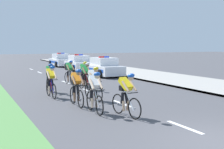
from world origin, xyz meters
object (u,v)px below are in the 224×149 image
object	(u,v)px
cyclist_ninth	(70,72)
cyclist_seventh	(84,74)
cyclist_second	(95,92)
cyclist_eighth	(50,77)
cyclist_fourth	(93,83)
cyclist_third	(77,87)
cyclist_lead	(126,94)
cyclist_fifth	(51,81)
police_car_second	(78,63)
police_car_nearest	(103,68)
police_car_third	(61,61)
cyclist_sixth	(85,76)

from	to	relation	value
cyclist_ninth	cyclist_seventh	bearing A→B (deg)	-76.31
cyclist_second	cyclist_eighth	xyz separation A→B (m)	(-0.27, 5.45, 0.00)
cyclist_fourth	cyclist_eighth	xyz separation A→B (m)	(-1.18, 3.14, 0.00)
cyclist_fourth	cyclist_third	bearing A→B (deg)	-141.87
cyclist_ninth	cyclist_lead	bearing A→B (deg)	-95.46
cyclist_fifth	cyclist_seventh	xyz separation A→B (m)	(2.63, 2.60, 0.00)
cyclist_seventh	police_car_second	size ratio (longest dim) A/B	0.39
cyclist_fourth	cyclist_ninth	bearing A→B (deg)	82.74
cyclist_fourth	cyclist_eighth	size ratio (longest dim) A/B	1.00
cyclist_fifth	cyclist_ninth	xyz separation A→B (m)	(2.25, 4.15, 0.00)
police_car_nearest	police_car_third	size ratio (longest dim) A/B	1.00
cyclist_seventh	police_car_third	world-z (taller)	police_car_third
cyclist_third	cyclist_eighth	xyz separation A→B (m)	(-0.08, 4.00, 0.00)
cyclist_fourth	cyclist_seventh	bearing A→B (deg)	75.11
cyclist_seventh	cyclist_ninth	distance (m)	1.59
cyclist_sixth	cyclist_lead	bearing A→B (deg)	-98.40
police_car_nearest	police_car_third	world-z (taller)	same
cyclist_second	police_car_second	bearing A→B (deg)	72.19
cyclist_seventh	cyclist_eighth	world-z (taller)	same
police_car_third	cyclist_fourth	bearing A→B (deg)	-102.46
cyclist_ninth	cyclist_fourth	bearing A→B (deg)	-97.26
cyclist_third	cyclist_seventh	world-z (taller)	same
cyclist_second	police_car_third	size ratio (longest dim) A/B	0.39
cyclist_second	police_car_third	world-z (taller)	police_car_third
cyclist_seventh	cyclist_fifth	bearing A→B (deg)	-135.25
cyclist_second	cyclist_seventh	xyz separation A→B (m)	(2.01, 6.45, 0.00)
cyclist_seventh	cyclist_ninth	size ratio (longest dim) A/B	1.00
cyclist_fourth	cyclist_fifth	bearing A→B (deg)	134.69
cyclist_seventh	police_car_nearest	world-z (taller)	police_car_nearest
cyclist_fourth	cyclist_eighth	bearing A→B (deg)	110.56
cyclist_seventh	police_car_third	bearing A→B (deg)	78.13
cyclist_sixth	cyclist_second	bearing A→B (deg)	-107.58
cyclist_fourth	police_car_third	bearing A→B (deg)	77.54
cyclist_lead	cyclist_fifth	world-z (taller)	same
police_car_nearest	cyclist_third	bearing A→B (deg)	-119.74
police_car_nearest	police_car_second	bearing A→B (deg)	90.01
cyclist_ninth	police_car_nearest	distance (m)	5.48
cyclist_seventh	police_car_second	bearing A→B (deg)	71.90
cyclist_lead	police_car_third	size ratio (longest dim) A/B	0.39
cyclist_eighth	cyclist_ninth	world-z (taller)	same
cyclist_third	cyclist_eighth	distance (m)	4.00
cyclist_second	cyclist_eighth	world-z (taller)	same
cyclist_lead	cyclist_eighth	world-z (taller)	same
cyclist_seventh	police_car_third	xyz separation A→B (m)	(3.66, 17.43, -0.11)
cyclist_lead	police_car_nearest	world-z (taller)	police_car_nearest
cyclist_lead	cyclist_sixth	world-z (taller)	same
cyclist_lead	cyclist_fifth	size ratio (longest dim) A/B	1.00
cyclist_sixth	police_car_nearest	bearing A→B (deg)	57.73
police_car_second	cyclist_fifth	bearing A→B (deg)	-114.48
cyclist_third	cyclist_sixth	size ratio (longest dim) A/B	1.00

